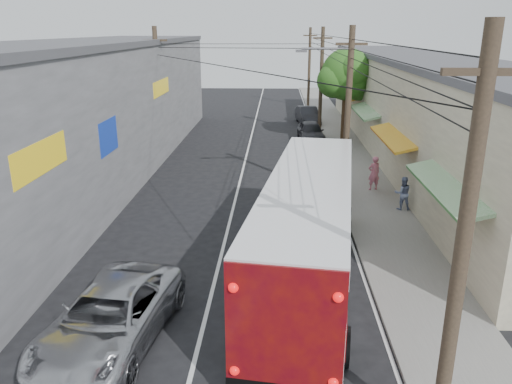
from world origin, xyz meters
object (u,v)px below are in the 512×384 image
at_px(parked_car_mid, 311,131).
at_px(parked_suv, 314,183).
at_px(jeepney, 110,317).
at_px(coach_bus, 308,228).
at_px(parked_car_far, 308,115).
at_px(pedestrian_far, 403,193).
at_px(pedestrian_near, 374,173).

bearing_deg(parked_car_mid, parked_suv, -97.43).
bearing_deg(jeepney, coach_bus, 43.34).
height_order(parked_suv, parked_car_far, parked_suv).
relative_size(jeepney, parked_suv, 1.04).
distance_m(coach_bus, jeepney, 6.58).
relative_size(coach_bus, parked_suv, 2.33).
bearing_deg(jeepney, pedestrian_far, 53.89).
distance_m(coach_bus, pedestrian_far, 8.02).
height_order(jeepney, parked_suv, parked_suv).
distance_m(parked_suv, pedestrian_far, 4.16).
bearing_deg(pedestrian_near, parked_car_mid, -96.91).
distance_m(coach_bus, parked_suv, 8.31).
bearing_deg(pedestrian_near, parked_car_far, -101.62).
relative_size(jeepney, parked_car_mid, 1.29).
bearing_deg(jeepney, parked_car_far, 85.58).
distance_m(coach_bus, parked_car_mid, 21.29).
bearing_deg(pedestrian_far, parked_suv, -25.31).
height_order(jeepney, parked_car_far, jeepney).
distance_m(parked_car_far, pedestrian_far, 22.01).
distance_m(jeepney, parked_suv, 13.44).
relative_size(parked_car_mid, parked_car_far, 0.96).
xyz_separation_m(parked_car_mid, pedestrian_far, (3.16, -14.70, 0.16)).
bearing_deg(coach_bus, parked_car_far, 94.76).
xyz_separation_m(parked_suv, pedestrian_far, (3.80, -1.70, 0.11)).
xyz_separation_m(parked_suv, parked_car_mid, (0.64, 13.00, -0.04)).
relative_size(parked_suv, pedestrian_near, 3.06).
bearing_deg(parked_suv, pedestrian_near, 28.40).
relative_size(coach_bus, jeepney, 2.24).
height_order(parked_suv, parked_car_mid, parked_suv).
height_order(jeepney, pedestrian_far, pedestrian_far).
xyz_separation_m(jeepney, parked_car_mid, (6.70, 25.00, -0.04)).
height_order(parked_car_far, pedestrian_near, pedestrian_near).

